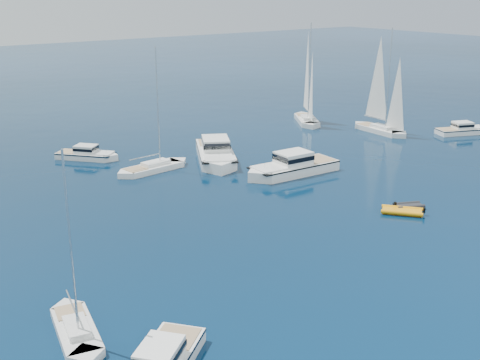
% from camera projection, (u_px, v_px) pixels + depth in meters
% --- Properties ---
extents(ground, '(400.00, 400.00, 0.00)m').
position_uv_depth(ground, '(443.00, 294.00, 42.34)').
color(ground, navy).
rests_on(ground, ground).
extents(motor_cruiser_centre, '(12.53, 4.41, 3.24)m').
position_uv_depth(motor_cruiser_centre, '(291.00, 174.00, 69.15)').
color(motor_cruiser_centre, white).
rests_on(motor_cruiser_centre, ground).
extents(motor_cruiser_far_r, '(8.81, 5.61, 2.22)m').
position_uv_depth(motor_cruiser_far_r, '(463.00, 134.00, 87.74)').
color(motor_cruiser_far_r, white).
rests_on(motor_cruiser_far_r, ground).
extents(motor_cruiser_distant, '(10.18, 13.81, 3.55)m').
position_uv_depth(motor_cruiser_distant, '(216.00, 161.00, 74.36)').
color(motor_cruiser_distant, white).
rests_on(motor_cruiser_distant, ground).
extents(motor_cruiser_horizon, '(7.35, 8.06, 2.20)m').
position_uv_depth(motor_cruiser_horizon, '(88.00, 159.00, 75.10)').
color(motor_cruiser_horizon, silver).
rests_on(motor_cruiser_horizon, ground).
extents(sailboat_fore, '(3.85, 8.68, 12.37)m').
position_uv_depth(sailboat_fore, '(77.00, 335.00, 37.38)').
color(sailboat_fore, silver).
rests_on(sailboat_fore, ground).
extents(sailboat_centre, '(10.13, 3.68, 14.56)m').
position_uv_depth(sailboat_centre, '(153.00, 171.00, 70.37)').
color(sailboat_centre, white).
rests_on(sailboat_centre, ground).
extents(sailboat_sails_r, '(3.35, 10.58, 15.33)m').
position_uv_depth(sailboat_sails_r, '(379.00, 132.00, 88.70)').
color(sailboat_sails_r, silver).
rests_on(sailboat_sails_r, ground).
extents(sailboat_sails_far, '(8.03, 10.44, 15.61)m').
position_uv_depth(sailboat_sails_far, '(307.00, 122.00, 94.90)').
color(sailboat_sails_far, silver).
rests_on(sailboat_sails_far, ground).
extents(tender_yellow, '(4.12, 4.43, 0.95)m').
position_uv_depth(tender_yellow, '(402.00, 213.00, 57.25)').
color(tender_yellow, orange).
rests_on(tender_yellow, ground).
extents(tender_grey_near, '(3.30, 2.68, 0.95)m').
position_uv_depth(tender_grey_near, '(409.00, 208.00, 58.56)').
color(tender_grey_near, black).
rests_on(tender_grey_near, ground).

